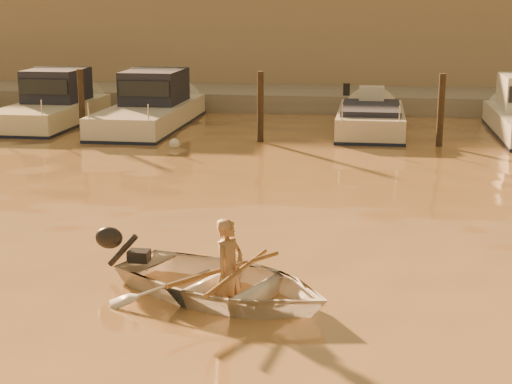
% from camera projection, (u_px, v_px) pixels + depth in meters
% --- Properties ---
extents(ground_plane, '(160.00, 160.00, 0.00)m').
position_uv_depth(ground_plane, '(108.00, 346.00, 9.13)').
color(ground_plane, '#9A6B3D').
rests_on(ground_plane, ground).
extents(dinghy, '(3.79, 3.33, 0.65)m').
position_uv_depth(dinghy, '(223.00, 283.00, 10.57)').
color(dinghy, silver).
rests_on(dinghy, ground_plane).
extents(person, '(0.52, 0.61, 1.42)m').
position_uv_depth(person, '(229.00, 270.00, 10.47)').
color(person, '#97714B').
rests_on(person, dinghy).
extents(outboard_motor, '(0.98, 0.73, 0.70)m').
position_uv_depth(outboard_motor, '(138.00, 259.00, 11.33)').
color(outboard_motor, black).
rests_on(outboard_motor, dinghy).
extents(oar_port, '(0.49, 2.07, 0.13)m').
position_uv_depth(oar_port, '(238.00, 271.00, 10.39)').
color(oar_port, brown).
rests_on(oar_port, dinghy).
extents(oar_starboard, '(1.22, 1.78, 0.13)m').
position_uv_depth(oar_starboard, '(226.00, 269.00, 10.49)').
color(oar_starboard, brown).
rests_on(oar_starboard, dinghy).
extents(moored_boat_1, '(2.12, 6.36, 1.75)m').
position_uv_depth(moored_boat_1, '(51.00, 105.00, 25.42)').
color(moored_boat_1, beige).
rests_on(moored_boat_1, ground_plane).
extents(moored_boat_2, '(2.18, 7.34, 1.75)m').
position_uv_depth(moored_boat_2, '(150.00, 107.00, 24.94)').
color(moored_boat_2, silver).
rests_on(moored_boat_2, ground_plane).
extents(moored_boat_3, '(1.96, 5.70, 0.95)m').
position_uv_depth(moored_boat_3, '(370.00, 125.00, 24.03)').
color(moored_boat_3, beige).
rests_on(moored_boat_3, ground_plane).
extents(piling_1, '(0.18, 0.18, 2.20)m').
position_uv_depth(piling_1, '(82.00, 107.00, 22.97)').
color(piling_1, '#2D2319').
rests_on(piling_1, ground_plane).
extents(piling_2, '(0.18, 0.18, 2.20)m').
position_uv_depth(piling_2, '(260.00, 110.00, 22.20)').
color(piling_2, '#2D2319').
rests_on(piling_2, ground_plane).
extents(piling_3, '(0.18, 0.18, 2.20)m').
position_uv_depth(piling_3, '(441.00, 114.00, 21.48)').
color(piling_3, '#2D2319').
rests_on(piling_3, ground_plane).
extents(fender_c, '(0.30, 0.30, 0.30)m').
position_uv_depth(fender_c, '(175.00, 144.00, 21.49)').
color(fender_c, white).
rests_on(fender_c, ground_plane).
extents(fender_d, '(0.30, 0.30, 0.30)m').
position_uv_depth(fender_d, '(353.00, 140.00, 22.07)').
color(fender_d, orange).
rests_on(fender_d, ground_plane).
extents(quay, '(52.00, 4.00, 1.00)m').
position_uv_depth(quay, '(295.00, 103.00, 29.75)').
color(quay, gray).
rests_on(quay, ground_plane).
extents(waterfront_building, '(46.00, 7.00, 4.80)m').
position_uv_depth(waterfront_building, '(308.00, 36.00, 34.50)').
color(waterfront_building, '#9E8466').
rests_on(waterfront_building, quay).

